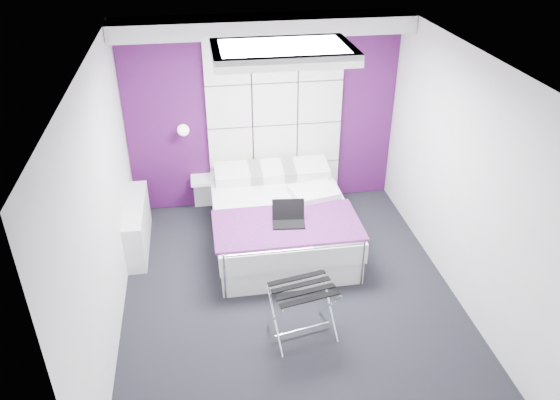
{
  "coord_description": "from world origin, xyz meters",
  "views": [
    {
      "loc": [
        -0.85,
        -4.55,
        3.93
      ],
      "look_at": [
        -0.07,
        0.35,
        1.05
      ],
      "focal_mm": 35.0,
      "sensor_mm": 36.0,
      "label": 1
    }
  ],
  "objects_px": {
    "radiator": "(138,225)",
    "luggage_rack": "(303,311)",
    "wall_lamp": "(183,129)",
    "bed": "(280,221)",
    "laptop": "(288,217)",
    "nightstand": "(206,180)"
  },
  "relations": [
    {
      "from": "bed",
      "to": "luggage_rack",
      "type": "xyz_separation_m",
      "value": [
        -0.04,
        -1.68,
        -0.0
      ]
    },
    {
      "from": "radiator",
      "to": "luggage_rack",
      "type": "height_order",
      "value": "radiator"
    },
    {
      "from": "radiator",
      "to": "luggage_rack",
      "type": "bearing_deg",
      "value": -47.45
    },
    {
      "from": "luggage_rack",
      "to": "wall_lamp",
      "type": "bearing_deg",
      "value": 100.9
    },
    {
      "from": "radiator",
      "to": "nightstand",
      "type": "bearing_deg",
      "value": 39.43
    },
    {
      "from": "nightstand",
      "to": "wall_lamp",
      "type": "bearing_deg",
      "value": 170.37
    },
    {
      "from": "wall_lamp",
      "to": "bed",
      "type": "bearing_deg",
      "value": -40.17
    },
    {
      "from": "bed",
      "to": "luggage_rack",
      "type": "height_order",
      "value": "bed"
    },
    {
      "from": "bed",
      "to": "wall_lamp",
      "type": "bearing_deg",
      "value": 139.83
    },
    {
      "from": "bed",
      "to": "luggage_rack",
      "type": "distance_m",
      "value": 1.68
    },
    {
      "from": "bed",
      "to": "nightstand",
      "type": "height_order",
      "value": "bed"
    },
    {
      "from": "nightstand",
      "to": "luggage_rack",
      "type": "xyz_separation_m",
      "value": [
        0.83,
        -2.58,
        -0.19
      ]
    },
    {
      "from": "bed",
      "to": "nightstand",
      "type": "xyz_separation_m",
      "value": [
        -0.87,
        0.9,
        0.18
      ]
    },
    {
      "from": "luggage_rack",
      "to": "radiator",
      "type": "bearing_deg",
      "value": 121.32
    },
    {
      "from": "wall_lamp",
      "to": "radiator",
      "type": "height_order",
      "value": "wall_lamp"
    },
    {
      "from": "radiator",
      "to": "bed",
      "type": "bearing_deg",
      "value": -5.72
    },
    {
      "from": "laptop",
      "to": "radiator",
      "type": "bearing_deg",
      "value": 166.55
    },
    {
      "from": "wall_lamp",
      "to": "laptop",
      "type": "xyz_separation_m",
      "value": [
        1.13,
        -1.39,
        -0.59
      ]
    },
    {
      "from": "wall_lamp",
      "to": "laptop",
      "type": "height_order",
      "value": "wall_lamp"
    },
    {
      "from": "wall_lamp",
      "to": "radiator",
      "type": "bearing_deg",
      "value": -130.1
    },
    {
      "from": "wall_lamp",
      "to": "bed",
      "type": "height_order",
      "value": "wall_lamp"
    },
    {
      "from": "wall_lamp",
      "to": "nightstand",
      "type": "xyz_separation_m",
      "value": [
        0.24,
        -0.04,
        -0.74
      ]
    }
  ]
}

